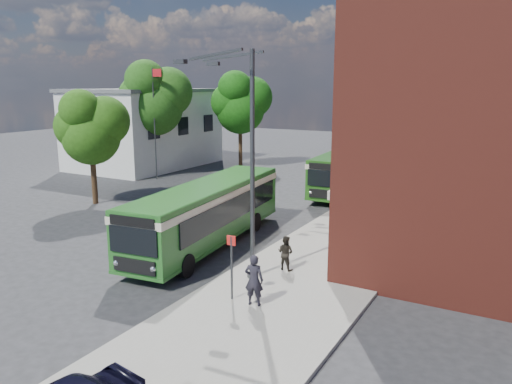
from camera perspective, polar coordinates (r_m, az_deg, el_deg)
The scene contains 14 objects.
ground at distance 24.71m, azimuth -8.65°, elevation -6.15°, with size 120.00×120.00×0.00m, color #2A2A2D.
pavement at distance 28.51m, azimuth 12.84°, elevation -3.66°, with size 6.00×48.00×0.15m, color gray.
kerb_line at distance 29.48m, azimuth 7.15°, elevation -3.06°, with size 0.12×48.00×0.01m, color beige.
white_building at distance 49.01m, azimuth -12.57°, elevation 7.19°, with size 9.40×13.40×7.30m.
flagpole at distance 41.51m, azimuth -11.50°, elevation 8.14°, with size 0.95×0.10×9.00m.
street_lamp at distance 19.29m, azimuth -1.36°, elevation 3.45°, with size 2.96×2.38×9.00m.
bus_stop_sign at distance 17.91m, azimuth -2.81°, elevation -8.13°, with size 0.35×0.08×2.52m.
bus_front at distance 24.23m, azimuth -5.53°, elevation -1.92°, with size 3.82×12.08×3.02m.
bus_rear at distance 36.15m, azimuth 10.22°, elevation 2.65°, with size 3.13×10.11×3.02m.
pedestrian_a at distance 17.59m, azimuth -0.23°, elevation -10.03°, with size 0.67×0.44×1.84m, color black.
pedestrian_b at distance 20.88m, azimuth 3.39°, elevation -6.95°, with size 0.71×0.56×1.47m, color black.
tree_left at distance 33.83m, azimuth -18.40°, elevation 7.07°, with size 4.41×4.19×7.44m.
tree_mid at distance 43.61m, azimuth -11.59°, elevation 10.51°, with size 5.76×5.47×9.72m.
tree_right at distance 47.04m, azimuth -1.79°, elevation 10.23°, with size 5.31×5.05×8.97m.
Camera 1 is at (14.56, -18.40, 7.74)m, focal length 35.00 mm.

